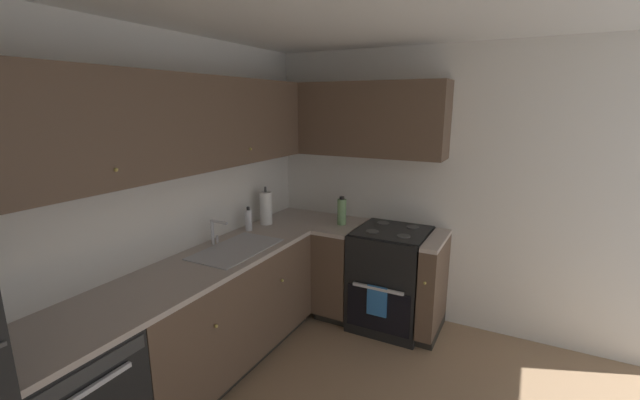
{
  "coord_description": "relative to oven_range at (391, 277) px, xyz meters",
  "views": [
    {
      "loc": [
        -1.69,
        -0.54,
        1.95
      ],
      "look_at": [
        0.97,
        0.85,
        1.25
      ],
      "focal_mm": 22.8,
      "sensor_mm": 36.0,
      "label": 1
    }
  ],
  "objects": [
    {
      "name": "wall_back",
      "position": [
        -1.59,
        1.26,
        0.77
      ],
      "size": [
        3.83,
        0.05,
        2.44
      ],
      "primitive_type": "cube",
      "color": "silver",
      "rests_on": "ground_plane"
    },
    {
      "name": "wall_right",
      "position": [
        0.31,
        -0.46,
        0.77
      ],
      "size": [
        0.05,
        3.5,
        2.44
      ],
      "primitive_type": "cube",
      "color": "silver",
      "rests_on": "ground_plane"
    },
    {
      "name": "lower_cabinets_back",
      "position": [
        -1.18,
        0.94,
        -0.02
      ],
      "size": [
        1.72,
        0.62,
        0.85
      ],
      "color": "brown",
      "rests_on": "ground_plane"
    },
    {
      "name": "countertop_back",
      "position": [
        -1.18,
        0.94,
        0.42
      ],
      "size": [
        2.93,
        0.6,
        0.03
      ],
      "primitive_type": "cube",
      "color": "#B7A89E",
      "rests_on": "lower_cabinets_back"
    },
    {
      "name": "lower_cabinets_right",
      "position": [
        -0.02,
        0.21,
        -0.02
      ],
      "size": [
        0.62,
        1.09,
        0.85
      ],
      "color": "brown",
      "rests_on": "ground_plane"
    },
    {
      "name": "countertop_right",
      "position": [
        -0.02,
        0.21,
        0.42
      ],
      "size": [
        0.6,
        1.09,
        0.03
      ],
      "color": "#B7A89E",
      "rests_on": "lower_cabinets_right"
    },
    {
      "name": "oven_range",
      "position": [
        0.0,
        0.0,
        0.0
      ],
      "size": [
        0.68,
        0.62,
        1.03
      ],
      "color": "black",
      "rests_on": "ground_plane"
    },
    {
      "name": "upper_cabinets_back",
      "position": [
        -1.34,
        1.08,
        1.38
      ],
      "size": [
        2.61,
        0.34,
        0.64
      ],
      "color": "brown"
    },
    {
      "name": "upper_cabinets_right",
      "position": [
        0.12,
        0.43,
        1.38
      ],
      "size": [
        0.32,
        1.62,
        0.64
      ],
      "color": "brown"
    },
    {
      "name": "sink",
      "position": [
        -0.99,
        0.91,
        0.39
      ],
      "size": [
        0.7,
        0.4,
        0.1
      ],
      "color": "#B7B7BC",
      "rests_on": "countertop_back"
    },
    {
      "name": "faucet",
      "position": [
        -0.99,
        1.12,
        0.56
      ],
      "size": [
        0.07,
        0.16,
        0.2
      ],
      "color": "silver",
      "rests_on": "countertop_back"
    },
    {
      "name": "soap_bottle",
      "position": [
        -0.56,
        1.12,
        0.53
      ],
      "size": [
        0.06,
        0.06,
        0.21
      ],
      "color": "silver",
      "rests_on": "countertop_back"
    },
    {
      "name": "paper_towel_roll",
      "position": [
        -0.33,
        1.1,
        0.58
      ],
      "size": [
        0.11,
        0.11,
        0.36
      ],
      "color": "white",
      "rests_on": "countertop_back"
    },
    {
      "name": "oil_bottle",
      "position": [
        -0.02,
        0.48,
        0.56
      ],
      "size": [
        0.08,
        0.08,
        0.26
      ],
      "color": "#729E66",
      "rests_on": "countertop_right"
    }
  ]
}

